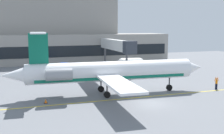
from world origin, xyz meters
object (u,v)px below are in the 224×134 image
Objects in this scene: pushback_tractor at (61,68)px; marshaller at (216,83)px; fuel_tank at (131,63)px; baggage_tug at (124,75)px; regional_jet at (108,71)px.

pushback_tractor is 2.17× the size of marshaller.
baggage_tug is at bearing -118.62° from fuel_tank.
fuel_tank is 24.09m from marshaller.
baggage_tug is at bearing 129.98° from marshaller.
marshaller is at bearing -80.10° from fuel_tank.
regional_jet is at bearing -81.26° from pushback_tractor.
pushback_tractor is 15.89m from fuel_tank.
baggage_tug is 16.11m from marshaller.
baggage_tug is 0.56× the size of fuel_tank.
regional_jet reaches higher than marshaller.
baggage_tug is 0.81× the size of pushback_tractor.
regional_jet is at bearing -120.28° from fuel_tank.
baggage_tug is 15.00m from pushback_tractor.
regional_jet is 7.00× the size of pushback_tractor.
regional_jet reaches higher than fuel_tank.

